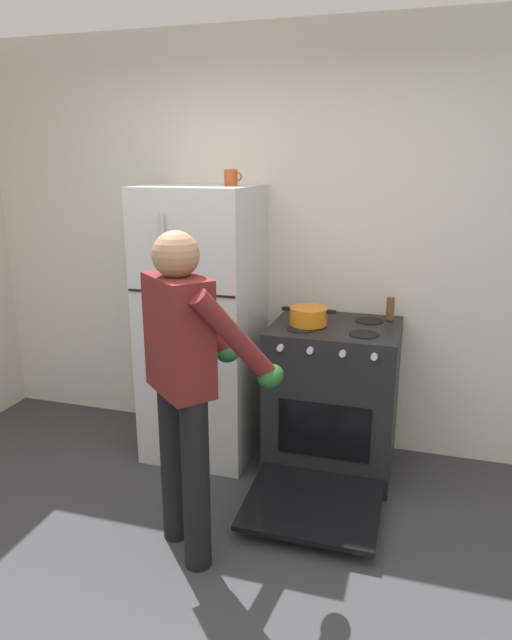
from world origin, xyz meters
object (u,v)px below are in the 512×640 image
Objects in this scene: coffee_mug at (231,177)px; person_cook at (187,370)px; refrigerator at (204,324)px; stove_range at (333,400)px; red_pot at (308,316)px; pepper_mill at (390,309)px.

person_cook is at bearing -82.50° from coffee_mug.
refrigerator is 0.95m from stove_range.
red_pot is 0.95m from coffee_mug.
coffee_mug is at bearing 168.97° from red_pot.
pepper_mill is at bearing 28.52° from red_pot.
stove_range is 11.05× the size of coffee_mug.
person_cook is (0.32, -1.00, 0.08)m from refrigerator.
red_pot is at bearing 68.55° from person_cook.
pepper_mill is (0.83, 1.20, 0.06)m from person_cook.
stove_range is 0.77× the size of person_cook.
pepper_mill is (0.46, 0.25, 0.02)m from red_pot.
person_cook is at bearing -72.24° from refrigerator.
coffee_mug reaches higher than stove_range.
coffee_mug is 1.26m from pepper_mill.
refrigerator is 1.06m from person_cook.
red_pot is at bearing -168.74° from stove_range.
refrigerator is 12.39× the size of pepper_mill.
person_cook is 4.93× the size of red_pot.
red_pot reaches higher than stove_range.
stove_range is at bearing 11.26° from red_pot.
pepper_mill reaches higher than stove_range.
red_pot is (0.37, 0.95, 0.04)m from person_cook.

